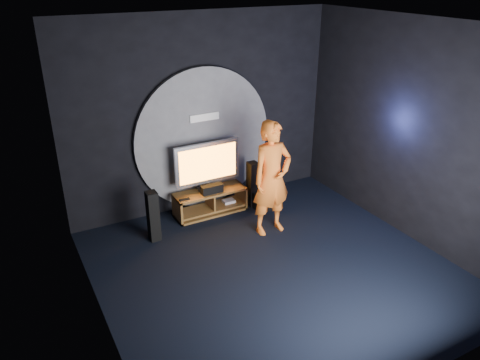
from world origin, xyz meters
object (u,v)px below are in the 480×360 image
Objects in this scene: tv at (207,164)px; player at (272,178)px; tower_speaker_right at (253,184)px; media_console at (211,203)px; subwoofer at (262,202)px; tower_speaker_left at (153,216)px.

tv is 0.63× the size of player.
player is (-0.19, -0.96, 0.54)m from tower_speaker_right.
media_console reaches higher than subwoofer.
tv reaches higher than tower_speaker_left.
tower_speaker_left is 2.06m from tower_speaker_right.
media_console is 1.46m from player.
tv is at bearing 118.09° from player.
tower_speaker_left and tower_speaker_right have the same top height.
tv is at bearing 96.28° from media_console.
tower_speaker_right is 0.38m from subwoofer.
player reaches higher than tv.
player reaches higher than tower_speaker_right.
tower_speaker_left is (-1.21, -0.39, 0.24)m from media_console.
tower_speaker_left is 2.03m from player.
tv is at bearing 20.89° from tower_speaker_left.
player is at bearing -19.65° from tower_speaker_left.
tower_speaker_right is at bearing 76.75° from player.
media_console is 4.28× the size of subwoofer.
tower_speaker_right is 0.45× the size of player.
tower_speaker_right reaches higher than media_console.
subwoofer is at bearing 67.52° from player.
tower_speaker_left is 0.45× the size of player.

